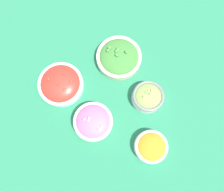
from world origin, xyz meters
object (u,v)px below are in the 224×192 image
(bowl_cherry_tomatoes, at_px, (61,84))
(bowl_broccoli, at_px, (119,57))
(bowl_lettuce, at_px, (148,97))
(bowl_carrots, at_px, (151,147))
(bowl_red_onion, at_px, (93,122))

(bowl_cherry_tomatoes, bearing_deg, bowl_broccoli, 76.39)
(bowl_broccoli, bearing_deg, bowl_lettuce, -6.49)
(bowl_lettuce, relative_size, bowl_carrots, 1.01)
(bowl_red_onion, relative_size, bowl_carrots, 1.21)
(bowl_cherry_tomatoes, bearing_deg, bowl_red_onion, 1.36)
(bowl_carrots, bearing_deg, bowl_broccoli, 157.93)
(bowl_broccoli, xyz_separation_m, bowl_carrots, (0.33, -0.13, 0.00))
(bowl_broccoli, height_order, bowl_cherry_tomatoes, bowl_cherry_tomatoes)
(bowl_carrots, bearing_deg, bowl_red_onion, -153.16)
(bowl_broccoli, height_order, bowl_red_onion, bowl_red_onion)
(bowl_lettuce, xyz_separation_m, bowl_carrots, (0.14, -0.11, -0.00))
(bowl_lettuce, bearing_deg, bowl_red_onion, -105.29)
(bowl_broccoli, bearing_deg, bowl_red_onion, -60.53)
(bowl_cherry_tomatoes, height_order, bowl_red_onion, bowl_red_onion)
(bowl_lettuce, bearing_deg, bowl_cherry_tomatoes, -138.84)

